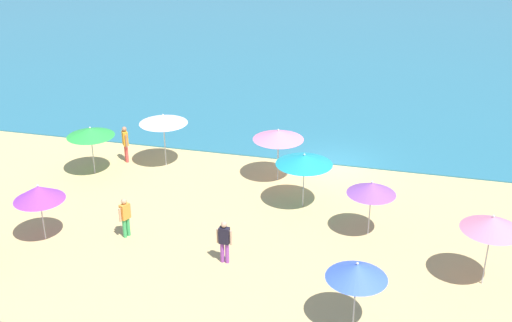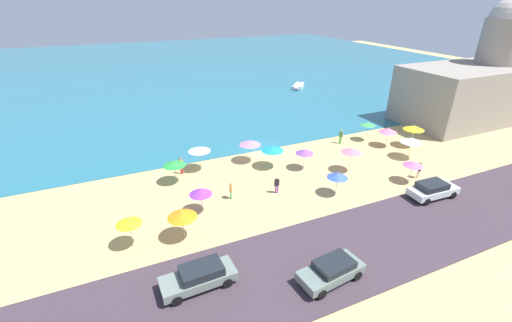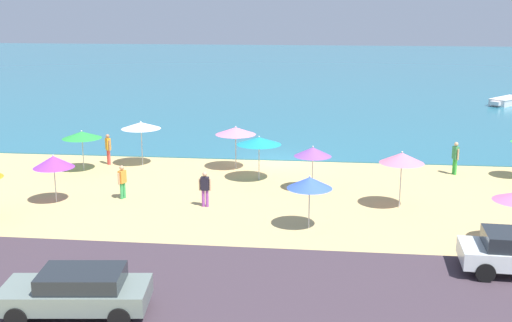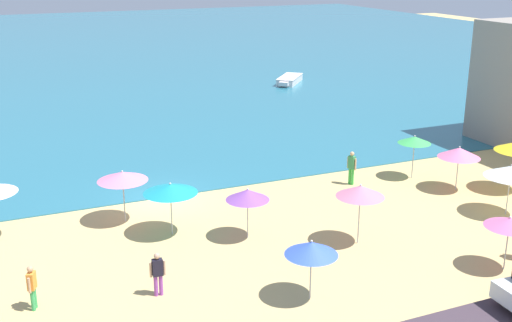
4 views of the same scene
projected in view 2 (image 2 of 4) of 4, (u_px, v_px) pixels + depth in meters
The scene contains 28 objects.
ground_plane at pixel (260, 150), 39.33m from camera, with size 160.00×160.00×0.00m, color tan.
sea at pixel (168, 67), 84.53m from camera, with size 150.00×110.00×0.05m, color #266A80.
coastal_road at pixel (364, 244), 24.51m from camera, with size 80.00×8.00×0.06m, color #3F323B.
beach_umbrella_0 at pixel (201, 191), 27.42m from camera, with size 1.86×1.86×2.27m.
beach_umbrella_1 at pixel (250, 143), 35.83m from camera, with size 2.22×2.22×2.42m.
beach_umbrella_2 at pixel (174, 164), 31.76m from camera, with size 2.12×2.12×2.25m.
beach_umbrella_3 at pixel (182, 215), 24.28m from camera, with size 2.13×2.13×2.35m.
beach_umbrella_4 at pixel (412, 140), 36.69m from camera, with size 2.36×2.36×2.42m.
beach_umbrella_5 at pixel (272, 149), 34.63m from camera, with size 2.30×2.30×2.34m.
beach_umbrella_6 at pixel (388, 130), 39.64m from camera, with size 2.11×2.11×2.30m.
beach_umbrella_7 at pixel (368, 124), 41.20m from camera, with size 1.74×1.74×2.37m.
beach_umbrella_8 at pixel (338, 175), 29.88m from camera, with size 1.84×1.84×2.23m.
beach_umbrella_9 at pixel (352, 150), 33.78m from camera, with size 1.98×1.98×2.61m.
beach_umbrella_10 at pixel (129, 221), 23.42m from camera, with size 1.77×1.77×2.47m.
beach_umbrella_11 at pixel (199, 149), 33.97m from camera, with size 2.21×2.21×2.55m.
beach_umbrella_12 at pixel (413, 164), 31.90m from camera, with size 1.85×1.85×2.17m.
beach_umbrella_13 at pixel (305, 151), 34.36m from camera, with size 1.82×1.82×2.25m.
beach_umbrella_14 at pixel (414, 128), 39.43m from camera, with size 2.33×2.33×2.65m.
bather_0 at pixel (181, 165), 33.79m from camera, with size 0.39×0.47×1.76m.
bather_1 at pixel (231, 190), 29.67m from camera, with size 0.35×0.53×1.60m.
bather_2 at pixel (277, 184), 30.51m from camera, with size 0.57×0.24×1.63m.
bather_3 at pixel (419, 169), 33.07m from camera, with size 0.35×0.53×1.67m.
bather_4 at pixel (341, 136), 40.78m from camera, with size 0.34×0.54×1.78m.
parked_car_0 at pixel (332, 270), 21.12m from camera, with size 4.41×2.32×1.36m.
parked_car_1 at pixel (433, 189), 29.86m from camera, with size 4.45×2.12×1.44m.
parked_car_2 at pixel (199, 276), 20.64m from camera, with size 4.62×2.01×1.43m.
skiff_nearshore at pixel (298, 86), 65.57m from camera, with size 3.84×4.19×0.64m.
harbor_fortress at pixel (474, 83), 47.07m from camera, with size 17.24×9.86×15.94m.
Camera 2 is at (-15.01, -32.62, 16.10)m, focal length 24.00 mm.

